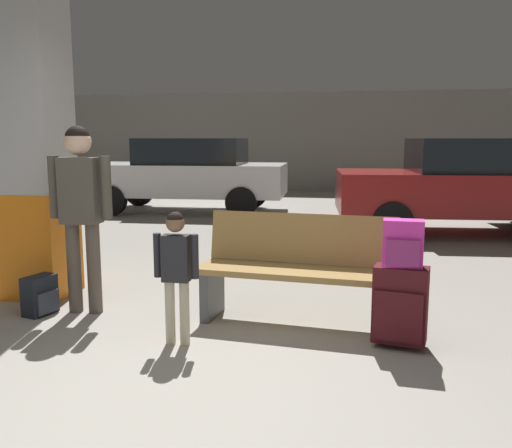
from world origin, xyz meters
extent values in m
cube|color=gray|center=(0.00, 4.00, -0.05)|extent=(18.00, 18.00, 0.10)
cube|color=gray|center=(0.00, 12.86, 1.40)|extent=(18.00, 0.12, 2.80)
cube|color=orange|center=(-1.96, 1.87, 0.50)|extent=(0.57, 0.57, 1.00)
cube|color=#B2B2B2|center=(-1.96, 1.87, 1.96)|extent=(0.56, 0.56, 1.92)
cube|color=#9E7A42|center=(0.57, 1.45, 0.44)|extent=(1.63, 0.59, 0.05)
cube|color=#9E7A42|center=(0.59, 1.70, 0.68)|extent=(1.60, 0.26, 0.42)
cube|color=#4C4C51|center=(-0.15, 1.52, 0.21)|extent=(0.12, 0.41, 0.41)
cube|color=#4C4C51|center=(1.28, 1.38, 0.21)|extent=(0.12, 0.41, 0.41)
cube|color=#471419|center=(1.37, 1.09, 0.32)|extent=(0.41, 0.27, 0.56)
cube|color=#471419|center=(1.35, 0.98, 0.26)|extent=(0.34, 0.09, 0.36)
cube|color=#A5A5AA|center=(1.39, 1.17, 0.59)|extent=(0.14, 0.05, 0.02)
cylinder|color=black|center=(1.23, 1.21, 0.02)|extent=(0.03, 0.05, 0.04)
cylinder|color=black|center=(1.55, 1.15, 0.02)|extent=(0.03, 0.05, 0.04)
cube|color=#D833A5|center=(1.37, 1.09, 0.77)|extent=(0.29, 0.18, 0.34)
cube|color=#8E2B70|center=(1.37, 1.00, 0.72)|extent=(0.23, 0.04, 0.19)
cylinder|color=black|center=(1.37, 1.09, 0.93)|extent=(0.06, 0.03, 0.02)
cylinder|color=beige|center=(-0.18, 0.86, 0.24)|extent=(0.07, 0.07, 0.48)
cylinder|color=beige|center=(-0.29, 0.85, 0.24)|extent=(0.07, 0.07, 0.48)
cube|color=#232328|center=(-0.24, 0.86, 0.65)|extent=(0.20, 0.12, 0.34)
cylinder|color=#232328|center=(-0.10, 0.86, 0.67)|extent=(0.06, 0.06, 0.32)
cylinder|color=#232328|center=(-0.38, 0.85, 0.67)|extent=(0.06, 0.06, 0.32)
sphere|color=brown|center=(-0.24, 0.86, 0.91)|extent=(0.14, 0.14, 0.14)
sphere|color=black|center=(-0.24, 0.86, 0.93)|extent=(0.13, 0.13, 0.13)
cylinder|color=#E5D84C|center=(-0.31, 0.95, 0.67)|extent=(0.06, 0.06, 0.10)
cylinder|color=red|center=(-0.31, 0.95, 0.75)|extent=(0.01, 0.01, 0.06)
cylinder|color=brown|center=(-1.19, 1.44, 0.40)|extent=(0.12, 0.12, 0.79)
cylinder|color=brown|center=(-1.37, 1.43, 0.40)|extent=(0.12, 0.12, 0.79)
cube|color=#4C473D|center=(-1.28, 1.43, 1.07)|extent=(0.33, 0.21, 0.56)
cylinder|color=#4C473D|center=(-1.05, 1.45, 1.10)|extent=(0.09, 0.09, 0.53)
cylinder|color=#4C473D|center=(-1.51, 1.42, 1.10)|extent=(0.09, 0.09, 0.53)
sphere|color=beige|center=(-1.28, 1.43, 1.49)|extent=(0.22, 0.22, 0.22)
sphere|color=black|center=(-1.28, 1.43, 1.52)|extent=(0.21, 0.21, 0.21)
cube|color=#1E232D|center=(-1.64, 1.30, 0.17)|extent=(0.23, 0.31, 0.34)
cube|color=#333842|center=(-1.55, 1.28, 0.12)|extent=(0.09, 0.23, 0.19)
cylinder|color=black|center=(-1.64, 1.30, 0.33)|extent=(0.04, 0.06, 0.02)
cube|color=maroon|center=(2.78, 6.19, 0.67)|extent=(4.24, 2.07, 0.64)
cube|color=black|center=(2.93, 6.21, 1.25)|extent=(2.23, 1.73, 0.52)
cylinder|color=black|center=(1.56, 5.28, 0.30)|extent=(0.62, 0.25, 0.60)
cylinder|color=black|center=(1.42, 6.87, 0.30)|extent=(0.62, 0.25, 0.60)
cube|color=silver|center=(-2.46, 7.99, 0.67)|extent=(4.18, 1.90, 0.64)
cube|color=black|center=(-2.31, 8.00, 1.25)|extent=(2.17, 1.64, 0.52)
cylinder|color=black|center=(-3.72, 7.13, 0.30)|extent=(0.61, 0.23, 0.60)
cylinder|color=black|center=(-3.80, 8.73, 0.30)|extent=(0.61, 0.23, 0.60)
cylinder|color=black|center=(-1.12, 7.26, 0.30)|extent=(0.61, 0.23, 0.60)
cylinder|color=black|center=(-1.20, 8.86, 0.30)|extent=(0.61, 0.23, 0.60)
camera|label=1|loc=(1.04, -2.83, 1.51)|focal=38.22mm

